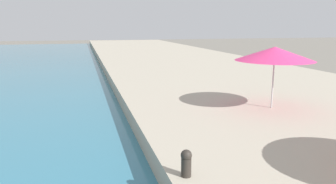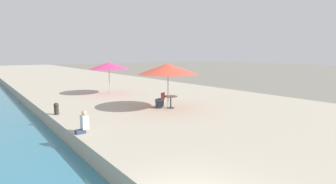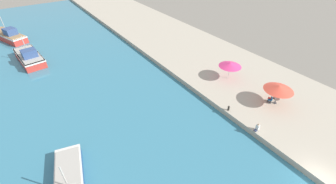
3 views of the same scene
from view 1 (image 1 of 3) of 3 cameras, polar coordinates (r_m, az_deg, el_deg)
quay_promenade at (r=34.09m, az=2.11°, el=5.14°), size 16.00×90.00×0.73m
cafe_umbrella_white at (r=14.32m, az=18.09°, el=6.36°), size 3.27×3.27×2.59m
mooring_bollard at (r=7.77m, az=3.20°, el=-12.12°), size 0.26×0.26×0.65m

